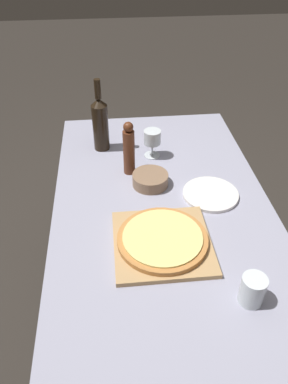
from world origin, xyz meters
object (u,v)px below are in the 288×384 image
Objects in this scene: pizza at (162,239)px; pepper_mill at (129,149)px; wine_glass at (152,138)px; wine_bottle at (100,123)px; small_bowl at (150,180)px.

pepper_mill is (-0.08, 0.44, 0.09)m from pizza.
wine_glass is (0.11, 0.12, -0.02)m from pepper_mill.
pepper_mill is at bearing -61.25° from wine_bottle.
pepper_mill reaches higher than small_bowl.
wine_glass reaches higher than pizza.
wine_glass is (0.23, -0.09, -0.04)m from wine_bottle.
wine_bottle is at bearing 158.17° from wine_glass.
pizza is 0.56m from wine_glass.
small_bowl is (-0.03, -0.22, -0.07)m from wine_glass.
wine_bottle reaches higher than pizza.
wine_bottle is 0.25m from wine_glass.
pepper_mill reaches higher than wine_glass.
pizza is 0.46m from pepper_mill.
wine_bottle is 2.28× the size of small_bowl.
pizza is 0.92× the size of wine_bottle.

